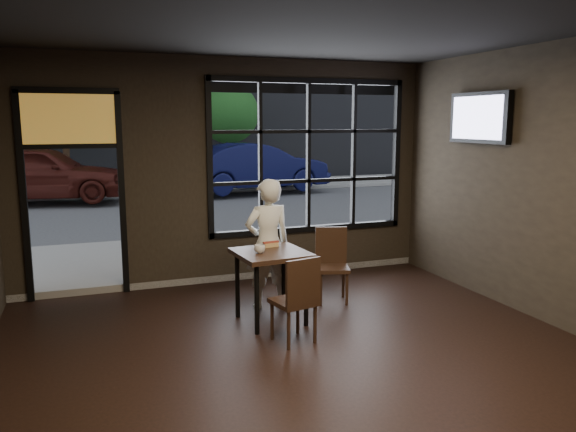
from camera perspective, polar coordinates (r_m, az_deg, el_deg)
name	(u,v)px	position (r m, az deg, el deg)	size (l,w,h in m)	color
floor	(331,385)	(5.25, 4.35, -16.74)	(6.00, 7.00, 0.02)	black
ceiling	(336,8)	(4.79, 4.87, 20.30)	(6.00, 7.00, 0.02)	black
window_frame	(308,156)	(8.41, 2.08, 6.08)	(3.06, 0.12, 2.28)	black
stained_transom	(69,119)	(7.78, -21.35, 9.20)	(1.20, 0.06, 0.70)	orange
street_asphalt	(126,170)	(28.44, -16.13, 4.54)	(60.00, 41.00, 0.04)	#545456
building_across	(120,3)	(27.83, -16.73, 19.98)	(28.00, 12.00, 15.00)	#5B5956
cafe_table	(271,286)	(6.57, -1.73, -7.15)	(0.78, 0.78, 0.85)	black
chair_near	(293,299)	(5.97, 0.55, -8.41)	(0.41, 0.41, 0.94)	black
chair_window	(332,266)	(7.29, 4.54, -5.06)	(0.41, 0.41, 0.95)	black
man	(268,244)	(6.98, -2.07, -2.84)	(0.59, 0.39, 1.63)	silver
hotdog	(271,244)	(6.68, -1.75, -2.91)	(0.20, 0.08, 0.06)	tan
cup	(260,249)	(6.37, -2.89, -3.36)	(0.12, 0.12, 0.10)	silver
tv	(480,118)	(7.83, 18.89, 9.43)	(0.13, 1.13, 0.66)	black
navy_car	(256,167)	(17.97, -3.32, 4.98)	(1.62, 4.65, 1.53)	#0B0E36
maroon_car	(41,173)	(17.11, -23.79, 4.02)	(1.86, 4.63, 1.58)	#461510
tree_left	(63,98)	(19.58, -21.92, 11.05)	(2.53, 2.53, 4.31)	#332114
tree_right	(228,113)	(20.29, -6.07, 10.32)	(2.15, 2.15, 3.66)	#332114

